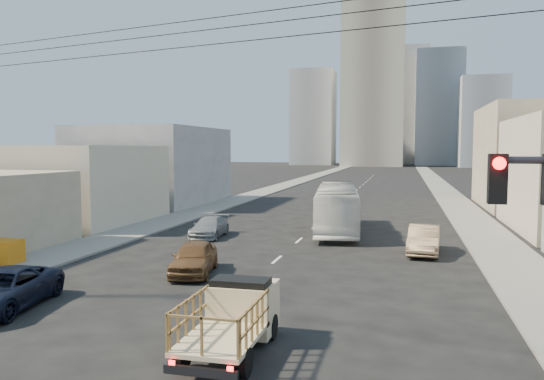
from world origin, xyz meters
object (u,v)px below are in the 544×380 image
at_px(flatbed_pickup, 232,313).
at_px(sedan_brown, 194,258).
at_px(city_bus, 337,208).
at_px(sedan_tan, 424,240).
at_px(sedan_grey, 210,227).
at_px(crate_stack, 2,251).
at_px(navy_pickup, 3,290).

bearing_deg(flatbed_pickup, sedan_brown, 118.74).
xyz_separation_m(city_bus, sedan_tan, (5.65, -6.63, -0.88)).
bearing_deg(sedan_grey, crate_stack, -127.99).
bearing_deg(sedan_tan, city_bus, 134.50).
bearing_deg(city_bus, navy_pickup, -121.24).
bearing_deg(flatbed_pickup, crate_stack, 151.60).
height_order(city_bus, sedan_brown, city_bus).
bearing_deg(navy_pickup, flatbed_pickup, -19.70).
bearing_deg(sedan_brown, city_bus, 59.73).
xyz_separation_m(sedan_brown, sedan_grey, (-2.99, 9.93, -0.10)).
relative_size(flatbed_pickup, navy_pickup, 0.85).
bearing_deg(city_bus, crate_stack, -142.11).
relative_size(navy_pickup, sedan_grey, 1.15).
xyz_separation_m(sedan_tan, crate_stack, (-20.50, -8.14, -0.08)).
bearing_deg(sedan_grey, navy_pickup, -99.80).
xyz_separation_m(flatbed_pickup, sedan_brown, (-4.67, 8.52, -0.34)).
relative_size(flatbed_pickup, crate_stack, 2.45).
bearing_deg(sedan_brown, navy_pickup, -135.67).
xyz_separation_m(flatbed_pickup, crate_stack, (-14.68, 7.94, -0.40)).
height_order(sedan_tan, crate_stack, sedan_tan).
height_order(sedan_grey, crate_stack, sedan_grey).
xyz_separation_m(sedan_brown, sedan_tan, (10.50, 7.55, 0.02)).
relative_size(sedan_grey, crate_stack, 2.50).
height_order(flatbed_pickup, sedan_tan, flatbed_pickup).
bearing_deg(crate_stack, sedan_brown, 3.34).
height_order(navy_pickup, sedan_grey, navy_pickup).
distance_m(city_bus, crate_stack, 20.97).
relative_size(sedan_tan, sedan_grey, 1.04).
distance_m(city_bus, sedan_grey, 8.98).
relative_size(sedan_tan, crate_stack, 2.59).
bearing_deg(sedan_grey, sedan_brown, -77.52).
height_order(sedan_tan, sedan_grey, sedan_tan).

